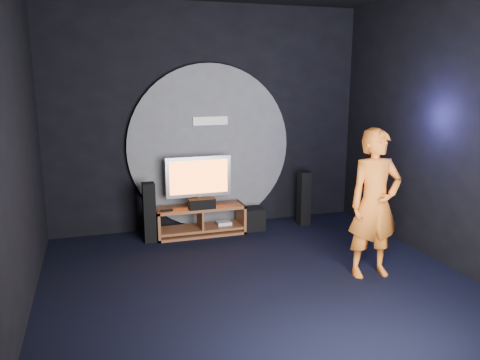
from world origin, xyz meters
name	(u,v)px	position (x,y,z in m)	size (l,w,h in m)	color
floor	(262,287)	(0.00, 0.00, 0.00)	(5.00, 5.00, 0.00)	black
back_wall	(209,118)	(0.00, 2.50, 1.75)	(5.00, 0.04, 3.50)	black
front_wall	(413,188)	(0.00, -2.50, 1.75)	(5.00, 0.04, 3.50)	black
left_wall	(10,147)	(-2.50, 0.00, 1.75)	(0.04, 5.00, 3.50)	black
right_wall	(453,130)	(2.50, 0.00, 1.75)	(0.04, 5.00, 3.50)	black
wall_disc_panel	(210,147)	(0.00, 2.44, 1.30)	(2.60, 0.11, 2.60)	#515156
media_console	(201,222)	(-0.26, 2.05, 0.20)	(1.36, 0.45, 0.45)	brown
tv	(199,179)	(-0.27, 2.12, 0.87)	(1.01, 0.22, 0.76)	#A7A6AD
center_speaker	(202,204)	(-0.27, 1.91, 0.53)	(0.40, 0.15, 0.15)	black
remote	(167,211)	(-0.80, 1.93, 0.46)	(0.18, 0.05, 0.02)	black
tower_speaker_left	(149,212)	(-1.05, 1.97, 0.44)	(0.18, 0.20, 0.89)	black
tower_speaker_right	(304,198)	(1.48, 2.04, 0.44)	(0.18, 0.20, 0.89)	black
subwoofer	(253,218)	(0.60, 2.05, 0.18)	(0.32, 0.32, 0.35)	black
player	(375,204)	(1.40, -0.06, 0.90)	(0.66, 0.43, 1.81)	orange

